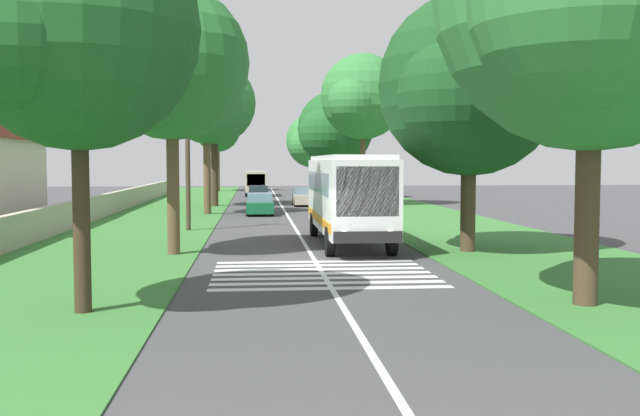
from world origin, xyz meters
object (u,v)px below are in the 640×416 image
object	(u,v)px
trailing_car_0	(260,205)
trailing_minibus_0	(256,181)
trailing_car_2	(258,194)
trailing_car_1	(304,197)
roadside_tree_right_4	(312,142)
roadside_tree_right_2	(333,131)
roadside_tree_left_3	(213,105)
roadside_tree_left_4	(73,35)
roadside_tree_left_1	(206,109)
roadside_tree_right_1	(464,90)
utility_pole	(188,154)
roadside_tree_left_2	(166,67)
roadside_tree_left_0	(217,131)
roadside_tree_right_0	(361,99)
coach_bus	(348,193)
roadside_tree_right_3	(584,1)

from	to	relation	value
trailing_car_0	trailing_minibus_0	xyz separation A→B (m)	(26.56, 0.21, 0.88)
trailing_car_2	trailing_car_1	bearing A→B (deg)	-145.91
roadside_tree_right_4	roadside_tree_right_2	bearing A→B (deg)	-179.14
trailing_car_0	roadside_tree_right_4	distance (m)	41.97
roadside_tree_left_3	roadside_tree_left_4	size ratio (longest dim) A/B	1.22
roadside_tree_left_1	roadside_tree_right_1	size ratio (longest dim) A/B	0.96
trailing_car_1	utility_pole	bearing A→B (deg)	160.72
roadside_tree_left_1	roadside_tree_left_2	world-z (taller)	roadside_tree_left_2
trailing_car_2	roadside_tree_right_4	distance (m)	27.44
trailing_car_1	roadside_tree_left_2	size ratio (longest dim) A/B	0.43
roadside_tree_left_1	roadside_tree_right_2	size ratio (longest dim) A/B	0.94
trailing_minibus_0	roadside_tree_left_0	world-z (taller)	roadside_tree_left_0
roadside_tree_left_1	roadside_tree_right_0	xyz separation A→B (m)	(8.23, -11.48, 1.46)
trailing_minibus_0	roadside_tree_right_0	world-z (taller)	roadside_tree_right_0
coach_bus	roadside_tree_left_0	xyz separation A→B (m)	(55.89, 8.29, 4.92)
trailing_car_0	roadside_tree_left_2	xyz separation A→B (m)	(-20.65, 3.53, 6.26)
roadside_tree_right_1	trailing_car_0	bearing A→B (deg)	20.46
trailing_car_1	trailing_car_2	size ratio (longest dim) A/B	1.00
trailing_minibus_0	roadside_tree_right_1	bearing A→B (deg)	-170.51
trailing_car_1	roadside_tree_left_3	size ratio (longest dim) A/B	0.39
trailing_minibus_0	roadside_tree_right_3	distance (m)	58.66
roadside_tree_left_2	roadside_tree_right_0	distance (m)	31.69
roadside_tree_left_2	roadside_tree_right_4	bearing A→B (deg)	-9.34
roadside_tree_right_1	roadside_tree_left_1	bearing A→B (deg)	27.85
roadside_tree_left_3	roadside_tree_right_0	bearing A→B (deg)	-92.65
roadside_tree_right_1	utility_pole	distance (m)	14.99
roadside_tree_left_2	roadside_tree_right_1	xyz separation A→B (m)	(0.10, -11.20, -0.73)
trailing_minibus_0	roadside_tree_left_2	bearing A→B (deg)	175.98
trailing_car_1	roadside_tree_left_2	bearing A→B (deg)	166.81
roadside_tree_right_0	utility_pole	distance (m)	23.44
trailing_minibus_0	roadside_tree_right_2	distance (m)	10.86
roadside_tree_right_3	trailing_car_2	bearing A→B (deg)	9.11
roadside_tree_right_0	roadside_tree_left_2	bearing A→B (deg)	158.70
roadside_tree_right_2	utility_pole	world-z (taller)	roadside_tree_right_2
trailing_car_1	roadside_tree_right_0	world-z (taller)	roadside_tree_right_0
roadside_tree_left_4	roadside_tree_right_2	bearing A→B (deg)	-12.49
roadside_tree_left_4	roadside_tree_right_4	size ratio (longest dim) A/B	0.99
roadside_tree_left_3	roadside_tree_right_3	size ratio (longest dim) A/B	1.00
roadside_tree_right_3	utility_pole	xyz separation A→B (m)	(20.31, 11.07, -3.40)
roadside_tree_right_3	roadside_tree_left_0	bearing A→B (deg)	9.88
roadside_tree_left_2	trailing_car_0	bearing A→B (deg)	-9.70
trailing_minibus_0	roadside_tree_right_4	bearing A→B (deg)	-25.16
coach_bus	roadside_tree_left_0	bearing A→B (deg)	8.44
roadside_tree_left_4	roadside_tree_right_3	world-z (taller)	roadside_tree_right_3
roadside_tree_left_4	utility_pole	distance (m)	20.26
roadside_tree_right_1	roadside_tree_right_2	world-z (taller)	roadside_tree_right_2
trailing_car_0	roadside_tree_right_0	xyz separation A→B (m)	(8.84, -7.97, 7.70)
coach_bus	roadside_tree_left_3	distance (m)	28.43
roadside_tree_right_3	roadside_tree_right_4	xyz separation A→B (m)	(72.44, 0.78, -1.43)
trailing_car_0	roadside_tree_left_0	xyz separation A→B (m)	(38.33, 4.72, 6.40)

